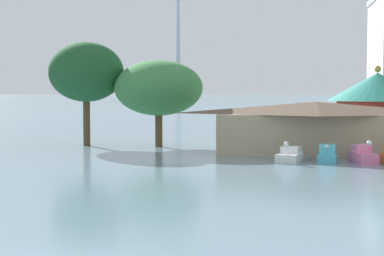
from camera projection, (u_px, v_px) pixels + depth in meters
pedal_boat_white at (290, 156)px, 47.38m from camera, size 2.26×3.24×1.63m
pedal_boat_cyan at (327, 155)px, 47.14m from camera, size 1.67×2.63×1.42m
pedal_boat_pink at (363, 155)px, 46.57m from camera, size 1.98×3.14×1.76m
boathouse at (316, 127)px, 53.41m from camera, size 17.76×7.85×4.42m
green_roof_pavilion at (377, 105)px, 62.26m from camera, size 9.91×9.91×7.86m
shoreline_tree_tall_left at (86, 72)px, 61.02m from camera, size 7.30×7.30×10.09m
shoreline_tree_mid at (159, 88)px, 59.96m from camera, size 8.47×8.47×8.28m
distant_broadcast_tower at (178, 9)px, 381.64m from camera, size 6.29×6.29×140.18m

